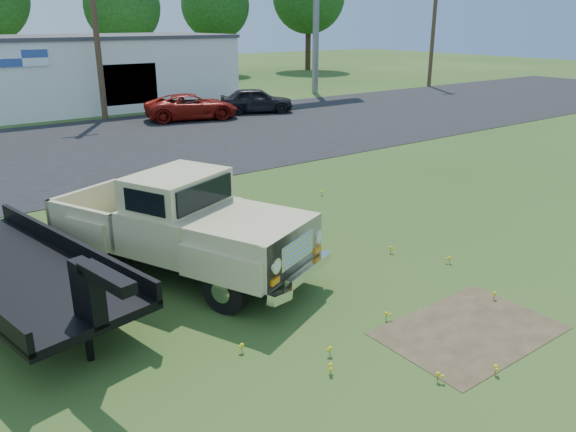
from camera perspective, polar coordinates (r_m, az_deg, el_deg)
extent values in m
plane|color=#284A17|center=(11.05, 0.48, -7.52)|extent=(140.00, 140.00, 0.00)
cube|color=black|center=(24.15, -21.53, 6.04)|extent=(90.00, 14.00, 0.02)
cube|color=#443524|center=(10.19, 17.94, -11.02)|extent=(3.00, 2.00, 0.01)
cube|color=#443524|center=(13.03, -16.06, -3.99)|extent=(2.20, 1.60, 0.01)
cube|color=white|center=(36.98, -18.02, 13.76)|extent=(14.00, 8.00, 4.00)
cube|color=#3F3F44|center=(36.87, -18.36, 16.92)|extent=(14.20, 8.20, 0.20)
cube|color=black|center=(33.32, -15.65, 12.78)|extent=(3.00, 0.10, 2.20)
cube|color=white|center=(31.54, -25.44, 14.27)|extent=(2.50, 0.08, 0.80)
cylinder|color=slate|center=(41.10, 2.84, 17.90)|extent=(0.44, 0.44, 8.00)
cylinder|color=#473121|center=(31.49, -18.94, 17.44)|extent=(0.30, 0.30, 9.00)
cylinder|color=#473121|center=(46.73, 14.57, 18.12)|extent=(0.30, 0.30, 9.00)
cylinder|color=#3A281A|center=(50.30, -16.01, 14.85)|extent=(0.56, 0.56, 3.42)
sphere|color=#124113|center=(50.20, -16.48, 19.73)|extent=(6.08, 6.08, 6.08)
cylinder|color=#3A281A|center=(56.82, -7.20, 15.94)|extent=(0.56, 0.56, 3.60)
sphere|color=#124113|center=(56.74, -7.40, 20.50)|extent=(6.40, 6.40, 6.40)
cylinder|color=#3A281A|center=(61.15, 2.05, 16.55)|extent=(0.56, 0.56, 4.14)
imported|color=maroon|center=(30.42, -9.76, 10.87)|extent=(5.21, 3.35, 1.34)
imported|color=black|center=(32.32, -3.23, 11.64)|extent=(4.40, 3.22, 1.39)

